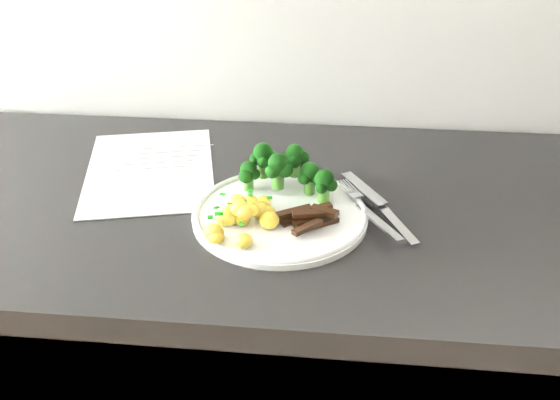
% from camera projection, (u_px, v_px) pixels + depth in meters
% --- Properties ---
extents(counter, '(2.29, 0.57, 0.86)m').
position_uv_depth(counter, '(259.00, 396.00, 1.16)').
color(counter, black).
rests_on(counter, ground).
extents(recipe_paper, '(0.27, 0.33, 0.00)m').
position_uv_depth(recipe_paper, '(150.00, 169.00, 1.02)').
color(recipe_paper, silver).
rests_on(recipe_paper, counter).
extents(plate, '(0.26, 0.26, 0.01)m').
position_uv_depth(plate, '(280.00, 213.00, 0.89)').
color(plate, white).
rests_on(plate, counter).
extents(broccoli, '(0.15, 0.10, 0.07)m').
position_uv_depth(broccoli, '(286.00, 167.00, 0.93)').
color(broccoli, '#376A21').
rests_on(broccoli, plate).
extents(potatoes, '(0.10, 0.12, 0.04)m').
position_uv_depth(potatoes, '(243.00, 215.00, 0.85)').
color(potatoes, '#FFE93E').
rests_on(potatoes, plate).
extents(beef_strips, '(0.09, 0.09, 0.02)m').
position_uv_depth(beef_strips, '(309.00, 218.00, 0.86)').
color(beef_strips, black).
rests_on(beef_strips, plate).
extents(fork, '(0.09, 0.17, 0.02)m').
position_uv_depth(fork, '(370.00, 212.00, 0.87)').
color(fork, silver).
rests_on(fork, plate).
extents(knife, '(0.11, 0.19, 0.02)m').
position_uv_depth(knife, '(387.00, 214.00, 0.89)').
color(knife, silver).
rests_on(knife, plate).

